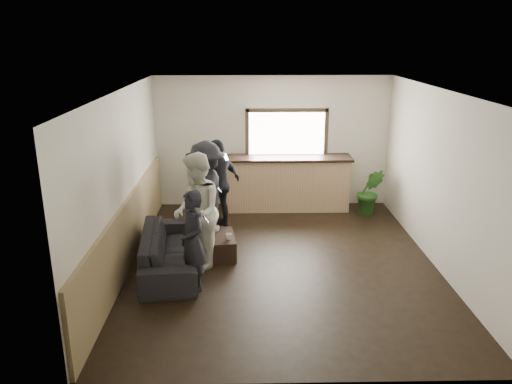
{
  "coord_description": "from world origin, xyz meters",
  "views": [
    {
      "loc": [
        -0.58,
        -7.51,
        3.61
      ],
      "look_at": [
        -0.41,
        0.4,
        1.1
      ],
      "focal_mm": 35.0,
      "sensor_mm": 36.0,
      "label": 1
    }
  ],
  "objects_px": {
    "potted_plant": "(370,192)",
    "person_b": "(197,212)",
    "person_c": "(207,193)",
    "person_a": "(193,241)",
    "cup_b": "(229,237)",
    "person_d": "(219,184)",
    "cup_a": "(216,229)",
    "bar_counter": "(287,180)",
    "coffee_table": "(221,245)",
    "sofa": "(170,250)"
  },
  "relations": [
    {
      "from": "cup_a",
      "to": "bar_counter",
      "type": "bearing_deg",
      "value": 57.45
    },
    {
      "from": "sofa",
      "to": "person_a",
      "type": "bearing_deg",
      "value": -152.56
    },
    {
      "from": "cup_b",
      "to": "person_a",
      "type": "bearing_deg",
      "value": -115.63
    },
    {
      "from": "bar_counter",
      "to": "person_d",
      "type": "relative_size",
      "value": 1.55
    },
    {
      "from": "cup_b",
      "to": "person_b",
      "type": "distance_m",
      "value": 0.77
    },
    {
      "from": "person_c",
      "to": "potted_plant",
      "type": "bearing_deg",
      "value": 111.4
    },
    {
      "from": "person_a",
      "to": "person_d",
      "type": "height_order",
      "value": "person_d"
    },
    {
      "from": "bar_counter",
      "to": "coffee_table",
      "type": "bearing_deg",
      "value": -118.7
    },
    {
      "from": "coffee_table",
      "to": "person_d",
      "type": "distance_m",
      "value": 1.5
    },
    {
      "from": "cup_b",
      "to": "sofa",
      "type": "bearing_deg",
      "value": -160.23
    },
    {
      "from": "cup_b",
      "to": "coffee_table",
      "type": "bearing_deg",
      "value": 129.03
    },
    {
      "from": "person_d",
      "to": "potted_plant",
      "type": "bearing_deg",
      "value": 147.95
    },
    {
      "from": "person_c",
      "to": "cup_b",
      "type": "bearing_deg",
      "value": 26.49
    },
    {
      "from": "coffee_table",
      "to": "person_c",
      "type": "bearing_deg",
      "value": 114.03
    },
    {
      "from": "sofa",
      "to": "bar_counter",
      "type": "bearing_deg",
      "value": -42.52
    },
    {
      "from": "coffee_table",
      "to": "cup_b",
      "type": "bearing_deg",
      "value": -50.97
    },
    {
      "from": "cup_b",
      "to": "person_d",
      "type": "distance_m",
      "value": 1.58
    },
    {
      "from": "person_d",
      "to": "person_b",
      "type": "bearing_deg",
      "value": 38.03
    },
    {
      "from": "bar_counter",
      "to": "person_a",
      "type": "height_order",
      "value": "bar_counter"
    },
    {
      "from": "potted_plant",
      "to": "cup_a",
      "type": "bearing_deg",
      "value": -150.07
    },
    {
      "from": "person_c",
      "to": "person_a",
      "type": "bearing_deg",
      "value": -3.57
    },
    {
      "from": "cup_a",
      "to": "cup_b",
      "type": "relative_size",
      "value": 1.2
    },
    {
      "from": "potted_plant",
      "to": "coffee_table",
      "type": "bearing_deg",
      "value": -146.72
    },
    {
      "from": "potted_plant",
      "to": "person_d",
      "type": "relative_size",
      "value": 0.57
    },
    {
      "from": "person_a",
      "to": "potted_plant",
      "type": "bearing_deg",
      "value": 103.22
    },
    {
      "from": "potted_plant",
      "to": "person_b",
      "type": "xyz_separation_m",
      "value": [
        -3.35,
        -2.4,
        0.45
      ]
    },
    {
      "from": "person_a",
      "to": "person_d",
      "type": "relative_size",
      "value": 0.87
    },
    {
      "from": "person_d",
      "to": "bar_counter",
      "type": "bearing_deg",
      "value": 173.09
    },
    {
      "from": "cup_a",
      "to": "person_d",
      "type": "distance_m",
      "value": 1.24
    },
    {
      "from": "bar_counter",
      "to": "coffee_table",
      "type": "xyz_separation_m",
      "value": [
        -1.3,
        -2.38,
        -0.46
      ]
    },
    {
      "from": "person_a",
      "to": "person_b",
      "type": "height_order",
      "value": "person_b"
    },
    {
      "from": "cup_b",
      "to": "potted_plant",
      "type": "xyz_separation_m",
      "value": [
        2.87,
        2.14,
        0.09
      ]
    },
    {
      "from": "potted_plant",
      "to": "person_b",
      "type": "height_order",
      "value": "person_b"
    },
    {
      "from": "cup_a",
      "to": "cup_b",
      "type": "xyz_separation_m",
      "value": [
        0.23,
        -0.35,
        -0.0
      ]
    },
    {
      "from": "coffee_table",
      "to": "cup_b",
      "type": "xyz_separation_m",
      "value": [
        0.13,
        -0.16,
        0.23
      ]
    },
    {
      "from": "bar_counter",
      "to": "sofa",
      "type": "distance_m",
      "value": 3.58
    },
    {
      "from": "sofa",
      "to": "person_c",
      "type": "relative_size",
      "value": 1.17
    },
    {
      "from": "cup_b",
      "to": "person_a",
      "type": "height_order",
      "value": "person_a"
    },
    {
      "from": "potted_plant",
      "to": "person_b",
      "type": "relative_size",
      "value": 0.52
    },
    {
      "from": "bar_counter",
      "to": "potted_plant",
      "type": "height_order",
      "value": "bar_counter"
    },
    {
      "from": "cup_a",
      "to": "person_b",
      "type": "relative_size",
      "value": 0.07
    },
    {
      "from": "bar_counter",
      "to": "person_c",
      "type": "xyz_separation_m",
      "value": [
        -1.57,
        -1.76,
        0.28
      ]
    },
    {
      "from": "bar_counter",
      "to": "person_b",
      "type": "xyz_separation_m",
      "value": [
        -1.65,
        -2.81,
        0.3
      ]
    },
    {
      "from": "cup_a",
      "to": "person_a",
      "type": "height_order",
      "value": "person_a"
    },
    {
      "from": "coffee_table",
      "to": "person_a",
      "type": "height_order",
      "value": "person_a"
    },
    {
      "from": "person_d",
      "to": "cup_b",
      "type": "bearing_deg",
      "value": 54.93
    },
    {
      "from": "bar_counter",
      "to": "sofa",
      "type": "xyz_separation_m",
      "value": [
        -2.1,
        -2.88,
        -0.33
      ]
    },
    {
      "from": "cup_a",
      "to": "person_a",
      "type": "xyz_separation_m",
      "value": [
        -0.25,
        -1.36,
        0.36
      ]
    },
    {
      "from": "person_d",
      "to": "person_c",
      "type": "bearing_deg",
      "value": 32.28
    },
    {
      "from": "coffee_table",
      "to": "bar_counter",
      "type": "bearing_deg",
      "value": 61.3
    }
  ]
}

